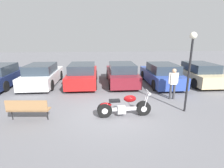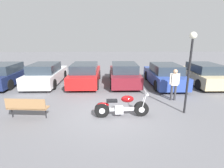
% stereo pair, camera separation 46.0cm
% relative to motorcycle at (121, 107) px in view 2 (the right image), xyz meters
% --- Properties ---
extents(ground_plane, '(60.00, 60.00, 0.00)m').
position_rel_motorcycle_xyz_m(ground_plane, '(-0.48, 0.37, -0.41)').
color(ground_plane, slate).
extents(motorcycle, '(2.26, 0.62, 1.06)m').
position_rel_motorcycle_xyz_m(motorcycle, '(0.00, 0.00, 0.00)').
color(motorcycle, black).
rests_on(motorcycle, ground_plane).
extents(parked_car_navy, '(1.95, 4.49, 1.46)m').
position_rel_motorcycle_xyz_m(parked_car_navy, '(-7.50, 5.16, 0.28)').
color(parked_car_navy, '#19234C').
rests_on(parked_car_navy, ground_plane).
extents(parked_car_white, '(1.95, 4.49, 1.46)m').
position_rel_motorcycle_xyz_m(parked_car_white, '(-4.81, 5.20, 0.28)').
color(parked_car_white, white).
rests_on(parked_car_white, ground_plane).
extents(parked_car_red, '(1.95, 4.49, 1.46)m').
position_rel_motorcycle_xyz_m(parked_car_red, '(-2.11, 5.17, 0.28)').
color(parked_car_red, red).
rests_on(parked_car_red, ground_plane).
extents(parked_car_maroon, '(1.95, 4.49, 1.46)m').
position_rel_motorcycle_xyz_m(parked_car_maroon, '(0.59, 5.18, 0.28)').
color(parked_car_maroon, maroon).
rests_on(parked_car_maroon, ground_plane).
extents(parked_car_blue, '(1.95, 4.49, 1.46)m').
position_rel_motorcycle_xyz_m(parked_car_blue, '(3.28, 4.75, 0.28)').
color(parked_car_blue, '#2D479E').
rests_on(parked_car_blue, ground_plane).
extents(parked_car_champagne, '(1.95, 4.49, 1.46)m').
position_rel_motorcycle_xyz_m(parked_car_champagne, '(5.98, 4.91, 0.28)').
color(parked_car_champagne, '#C6B284').
rests_on(parked_car_champagne, ground_plane).
extents(park_bench, '(1.64, 0.52, 0.89)m').
position_rel_motorcycle_xyz_m(park_bench, '(-3.79, -0.13, 0.13)').
color(park_bench, '#997047').
rests_on(park_bench, ground_plane).
extents(lamp_post, '(0.29, 0.29, 3.41)m').
position_rel_motorcycle_xyz_m(lamp_post, '(2.79, 0.27, 1.98)').
color(lamp_post, black).
rests_on(lamp_post, ground_plane).
extents(person_standing, '(0.52, 0.22, 1.64)m').
position_rel_motorcycle_xyz_m(person_standing, '(2.86, 1.84, 0.56)').
color(person_standing, '#38383D').
rests_on(person_standing, ground_plane).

